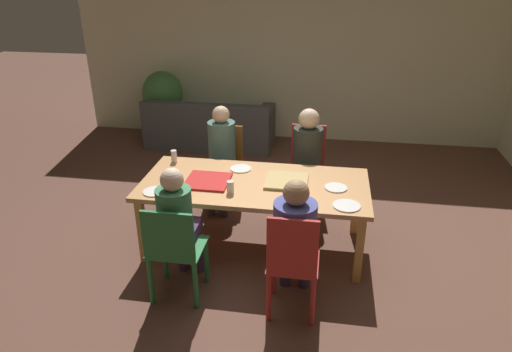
{
  "coord_description": "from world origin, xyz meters",
  "views": [
    {
      "loc": [
        0.65,
        -3.96,
        2.65
      ],
      "look_at": [
        0.0,
        0.1,
        0.75
      ],
      "focal_mm": 32.28,
      "sensor_mm": 36.0,
      "label": 1
    }
  ],
  "objects_px": {
    "pizza_box_0": "(287,181)",
    "dining_table": "(254,189)",
    "pizza_box_1": "(208,181)",
    "plate_1": "(241,169)",
    "chair_3": "(224,162)",
    "potted_plant": "(163,98)",
    "chair_0": "(293,262)",
    "person_1": "(178,220)",
    "drinking_glass_0": "(174,156)",
    "chair_2": "(307,163)",
    "plate_0": "(347,206)",
    "couch": "(210,128)",
    "person_2": "(307,154)",
    "plate_2": "(155,192)",
    "drinking_glass_1": "(230,187)",
    "person_0": "(295,233)",
    "chair_1": "(174,249)",
    "plate_3": "(336,188)",
    "person_3": "(221,150)"
  },
  "relations": [
    {
      "from": "chair_0",
      "to": "person_1",
      "type": "relative_size",
      "value": 0.81
    },
    {
      "from": "chair_0",
      "to": "drinking_glass_0",
      "type": "xyz_separation_m",
      "value": [
        -1.39,
        1.34,
        0.26
      ]
    },
    {
      "from": "person_0",
      "to": "plate_1",
      "type": "relative_size",
      "value": 5.47
    },
    {
      "from": "pizza_box_0",
      "to": "couch",
      "type": "xyz_separation_m",
      "value": [
        -1.47,
        2.71,
        -0.46
      ]
    },
    {
      "from": "chair_1",
      "to": "person_2",
      "type": "height_order",
      "value": "person_2"
    },
    {
      "from": "plate_1",
      "to": "drinking_glass_0",
      "type": "relative_size",
      "value": 1.66
    },
    {
      "from": "person_0",
      "to": "person_2",
      "type": "distance_m",
      "value": 1.64
    },
    {
      "from": "person_2",
      "to": "drinking_glass_0",
      "type": "distance_m",
      "value": 1.46
    },
    {
      "from": "person_2",
      "to": "person_3",
      "type": "distance_m",
      "value": 0.99
    },
    {
      "from": "person_0",
      "to": "person_2",
      "type": "height_order",
      "value": "person_2"
    },
    {
      "from": "person_2",
      "to": "plate_0",
      "type": "xyz_separation_m",
      "value": [
        0.41,
        -1.15,
        0.0
      ]
    },
    {
      "from": "plate_2",
      "to": "drinking_glass_0",
      "type": "distance_m",
      "value": 0.72
    },
    {
      "from": "plate_1",
      "to": "drinking_glass_1",
      "type": "bearing_deg",
      "value": -89.22
    },
    {
      "from": "plate_1",
      "to": "drinking_glass_1",
      "type": "height_order",
      "value": "drinking_glass_1"
    },
    {
      "from": "person_1",
      "to": "pizza_box_0",
      "type": "height_order",
      "value": "person_1"
    },
    {
      "from": "chair_0",
      "to": "drinking_glass_0",
      "type": "height_order",
      "value": "chair_0"
    },
    {
      "from": "person_1",
      "to": "pizza_box_1",
      "type": "distance_m",
      "value": 0.71
    },
    {
      "from": "dining_table",
      "to": "chair_1",
      "type": "relative_size",
      "value": 2.41
    },
    {
      "from": "pizza_box_1",
      "to": "plate_1",
      "type": "relative_size",
      "value": 1.9
    },
    {
      "from": "person_2",
      "to": "drinking_glass_0",
      "type": "relative_size",
      "value": 9.31
    },
    {
      "from": "pizza_box_1",
      "to": "plate_1",
      "type": "xyz_separation_m",
      "value": [
        0.26,
        0.35,
        -0.0
      ]
    },
    {
      "from": "person_1",
      "to": "dining_table",
      "type": "bearing_deg",
      "value": 55.35
    },
    {
      "from": "person_2",
      "to": "drinking_glass_0",
      "type": "height_order",
      "value": "person_2"
    },
    {
      "from": "drinking_glass_0",
      "to": "person_0",
      "type": "bearing_deg",
      "value": -40.78
    },
    {
      "from": "person_2",
      "to": "chair_3",
      "type": "height_order",
      "value": "person_2"
    },
    {
      "from": "chair_2",
      "to": "plate_0",
      "type": "bearing_deg",
      "value": -72.5
    },
    {
      "from": "chair_3",
      "to": "pizza_box_1",
      "type": "bearing_deg",
      "value": -85.88
    },
    {
      "from": "dining_table",
      "to": "couch",
      "type": "bearing_deg",
      "value": 112.76
    },
    {
      "from": "person_1",
      "to": "plate_3",
      "type": "distance_m",
      "value": 1.51
    },
    {
      "from": "dining_table",
      "to": "chair_2",
      "type": "xyz_separation_m",
      "value": [
        0.46,
        0.96,
        -0.1
      ]
    },
    {
      "from": "chair_3",
      "to": "chair_1",
      "type": "bearing_deg",
      "value": -90.0
    },
    {
      "from": "pizza_box_1",
      "to": "plate_0",
      "type": "bearing_deg",
      "value": -12.21
    },
    {
      "from": "chair_1",
      "to": "chair_2",
      "type": "distance_m",
      "value": 2.12
    },
    {
      "from": "plate_2",
      "to": "drinking_glass_1",
      "type": "height_order",
      "value": "drinking_glass_1"
    },
    {
      "from": "plate_3",
      "to": "couch",
      "type": "height_order",
      "value": "couch"
    },
    {
      "from": "person_3",
      "to": "couch",
      "type": "relative_size",
      "value": 0.61
    },
    {
      "from": "chair_2",
      "to": "potted_plant",
      "type": "bearing_deg",
      "value": 140.79
    },
    {
      "from": "chair_0",
      "to": "plate_3",
      "type": "height_order",
      "value": "chair_0"
    },
    {
      "from": "plate_2",
      "to": "plate_3",
      "type": "relative_size",
      "value": 1.03
    },
    {
      "from": "drinking_glass_1",
      "to": "chair_2",
      "type": "bearing_deg",
      "value": 62.01
    },
    {
      "from": "person_1",
      "to": "plate_2",
      "type": "bearing_deg",
      "value": 130.96
    },
    {
      "from": "couch",
      "to": "potted_plant",
      "type": "bearing_deg",
      "value": 167.12
    },
    {
      "from": "drinking_glass_1",
      "to": "dining_table",
      "type": "bearing_deg",
      "value": 53.97
    },
    {
      "from": "pizza_box_0",
      "to": "plate_0",
      "type": "height_order",
      "value": "pizza_box_0"
    },
    {
      "from": "dining_table",
      "to": "pizza_box_1",
      "type": "distance_m",
      "value": 0.46
    },
    {
      "from": "chair_3",
      "to": "potted_plant",
      "type": "relative_size",
      "value": 0.83
    },
    {
      "from": "plate_0",
      "to": "couch",
      "type": "bearing_deg",
      "value": 123.2
    },
    {
      "from": "person_1",
      "to": "pizza_box_1",
      "type": "height_order",
      "value": "person_1"
    },
    {
      "from": "person_3",
      "to": "plate_3",
      "type": "height_order",
      "value": "person_3"
    },
    {
      "from": "pizza_box_0",
      "to": "dining_table",
      "type": "bearing_deg",
      "value": -170.23
    }
  ]
}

